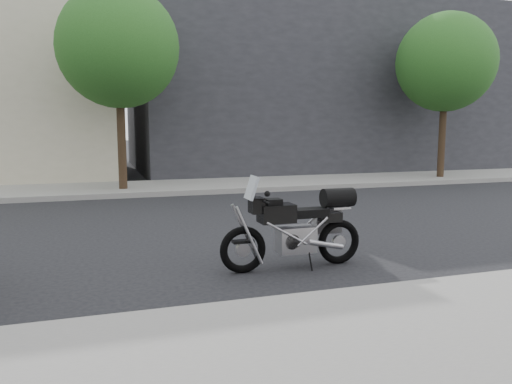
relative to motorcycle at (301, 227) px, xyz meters
The scene contains 6 objects.
ground 2.64m from the motorcycle, 91.23° to the right, with size 120.00×120.00×0.00m, color black.
far_sidewalk 9.09m from the motorcycle, 90.35° to the right, with size 44.00×3.00×0.15m, color gray.
far_building_dark 17.80m from the motorcycle, 113.70° to the right, with size 16.00×11.00×7.00m.
street_tree_left 12.97m from the motorcycle, 136.56° to the right, with size 3.40×3.40×5.70m.
street_tree_mid 9.49m from the motorcycle, 77.22° to the right, with size 3.40×3.40×5.70m.
motorcycle is the anchor object (origin of this frame).
Camera 1 is at (2.76, 8.87, 1.97)m, focal length 35.00 mm.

